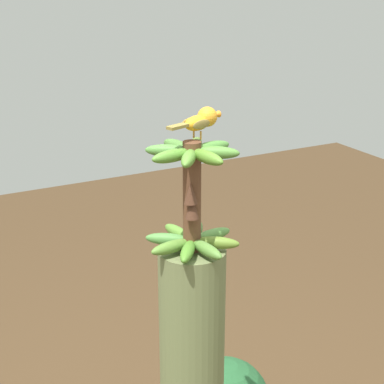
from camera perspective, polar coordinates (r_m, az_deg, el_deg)
banana_bunch at (r=1.66m, az=-0.00°, el=-0.52°), size 0.26×0.26×0.31m
perched_bird at (r=1.64m, az=0.89°, el=6.64°), size 0.18×0.08×0.08m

